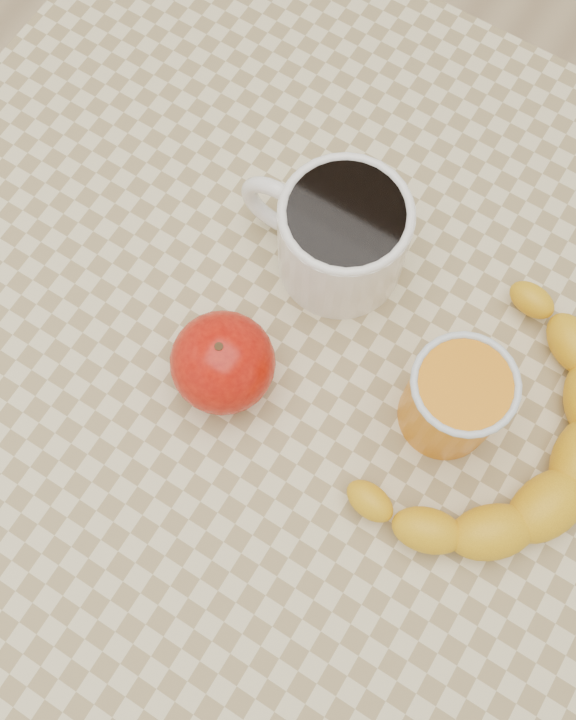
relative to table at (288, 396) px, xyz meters
The scene contains 6 objects.
ground 0.66m from the table, ahead, with size 3.00×3.00×0.00m, color tan.
table is the anchor object (origin of this frame).
coffee_mug 0.17m from the table, 98.63° to the left, with size 0.15×0.11×0.09m.
orange_juice_glass 0.19m from the table, 13.91° to the left, with size 0.08×0.08×0.09m.
apple 0.13m from the table, 138.96° to the right, with size 0.11×0.11×0.08m.
banana 0.21m from the table, 10.35° to the left, with size 0.28×0.34×0.05m, color yellow, non-canonical shape.
Camera 1 is at (0.11, -0.17, 1.38)m, focal length 40.00 mm.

